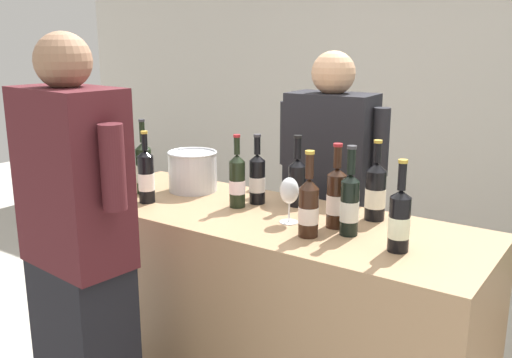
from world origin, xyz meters
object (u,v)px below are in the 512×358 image
wine_bottle_2 (144,168)px  wine_bottle_3 (257,178)px  wine_bottle_4 (376,191)px  wine_glass (289,192)px  wine_bottle_0 (237,180)px  person_guest (81,280)px  wine_bottle_10 (122,169)px  wine_bottle_7 (399,220)px  wine_bottle_5 (336,197)px  wine_bottle_6 (350,203)px  person_server (330,217)px  ice_bucket (193,171)px  wine_bottle_9 (146,176)px  wine_bottle_8 (297,180)px  wine_bottle_1 (309,207)px

wine_bottle_2 → wine_bottle_3: (0.55, 0.17, -0.01)m
wine_bottle_4 → wine_glass: bearing=-138.6°
wine_bottle_0 → person_guest: 0.80m
wine_bottle_2 → wine_bottle_10: 0.10m
wine_bottle_0 → wine_bottle_7: 0.80m
wine_bottle_5 → wine_bottle_6: 0.10m
wine_bottle_6 → person_server: size_ratio=0.21×
ice_bucket → wine_bottle_3: bearing=-0.2°
wine_bottle_9 → wine_bottle_10: bearing=170.3°
wine_bottle_5 → person_server: bearing=118.9°
wine_bottle_0 → wine_bottle_9: wine_bottle_9 is taller
wine_glass → wine_bottle_8: bearing=113.3°
wine_bottle_2 → wine_bottle_6: wine_bottle_2 is taller
wine_bottle_2 → wine_bottle_5: bearing=3.6°
wine_bottle_5 → wine_bottle_7: bearing=-19.7°
wine_bottle_1 → wine_bottle_2: bearing=174.6°
ice_bucket → wine_bottle_7: bearing=-10.6°
wine_bottle_6 → wine_glass: (-0.26, -0.01, 0.00)m
wine_bottle_3 → wine_glass: wine_bottle_3 is taller
wine_bottle_5 → person_guest: 1.02m
wine_bottle_8 → wine_bottle_9: (-0.59, -0.34, 0.00)m
wine_bottle_6 → person_guest: size_ratio=0.20×
wine_bottle_7 → wine_bottle_10: size_ratio=0.94×
wine_bottle_8 → wine_bottle_0: bearing=-141.3°
wine_bottle_0 → wine_bottle_1: 0.48m
person_server → wine_bottle_8: bearing=-85.1°
wine_bottle_6 → wine_bottle_10: size_ratio=0.99×
wine_bottle_2 → wine_bottle_8: size_ratio=1.13×
person_server → wine_glass: bearing=-78.1°
wine_bottle_6 → wine_bottle_9: 0.96m
ice_bucket → wine_bottle_9: bearing=-97.9°
wine_glass → wine_bottle_1: bearing=-33.8°
wine_bottle_5 → wine_bottle_1: bearing=-103.8°
wine_bottle_3 → wine_bottle_9: bearing=-146.9°
wine_bottle_2 → wine_bottle_6: bearing=0.6°
wine_bottle_9 → wine_bottle_7: bearing=3.2°
person_server → wine_bottle_4: bearing=-43.9°
wine_bottle_4 → wine_bottle_5: 0.20m
wine_bottle_1 → wine_bottle_3: 0.49m
wine_bottle_1 → wine_glass: (-0.14, 0.10, 0.01)m
ice_bucket → wine_bottle_8: bearing=6.9°
wine_bottle_4 → wine_bottle_10: bearing=-164.5°
wine_glass → ice_bucket: 0.67m
wine_bottle_8 → wine_bottle_9: 0.69m
wine_bottle_5 → wine_bottle_10: 1.08m
wine_bottle_6 → wine_bottle_5: bearing=148.2°
wine_bottle_6 → wine_bottle_1: bearing=-139.5°
wine_bottle_1 → wine_bottle_4: 0.36m
wine_bottle_4 → wine_bottle_3: bearing=-171.7°
person_server → wine_bottle_10: bearing=-136.7°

